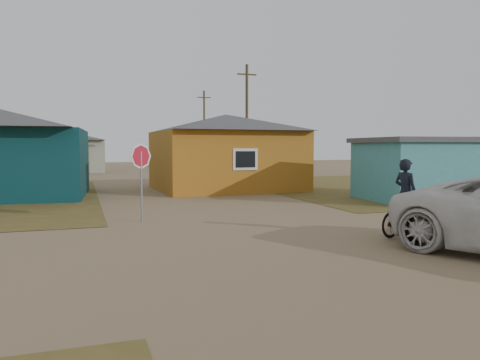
% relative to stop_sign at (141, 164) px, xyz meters
% --- Properties ---
extents(ground, '(120.00, 120.00, 0.00)m').
position_rel_stop_sign_xyz_m(ground, '(2.99, -4.64, -1.72)').
color(ground, '#846B4C').
extents(grass_ne, '(20.00, 18.00, 0.00)m').
position_rel_stop_sign_xyz_m(grass_ne, '(16.99, 8.36, -1.72)').
color(grass_ne, brown).
rests_on(grass_ne, ground).
extents(house_yellow, '(7.72, 6.76, 3.90)m').
position_rel_stop_sign_xyz_m(house_yellow, '(5.49, 9.36, 0.28)').
color(house_yellow, '#A66619').
rests_on(house_yellow, ground).
extents(shed_turquoise, '(6.71, 4.93, 2.60)m').
position_rel_stop_sign_xyz_m(shed_turquoise, '(12.49, 1.86, -0.41)').
color(shed_turquoise, teal).
rests_on(shed_turquoise, ground).
extents(house_pale_west, '(7.04, 6.15, 3.60)m').
position_rel_stop_sign_xyz_m(house_pale_west, '(-3.01, 29.36, 0.13)').
color(house_pale_west, gray).
rests_on(house_pale_west, ground).
extents(house_beige_east, '(6.95, 6.05, 3.60)m').
position_rel_stop_sign_xyz_m(house_beige_east, '(12.99, 35.36, 0.13)').
color(house_beige_east, tan).
rests_on(house_beige_east, ground).
extents(utility_pole_near, '(1.40, 0.20, 8.00)m').
position_rel_stop_sign_xyz_m(utility_pole_near, '(9.49, 17.36, 2.41)').
color(utility_pole_near, '#483C2B').
rests_on(utility_pole_near, ground).
extents(utility_pole_far, '(1.40, 0.20, 8.00)m').
position_rel_stop_sign_xyz_m(utility_pole_far, '(10.49, 33.36, 2.41)').
color(utility_pole_far, '#483C2B').
rests_on(utility_pole_far, ground).
extents(stop_sign, '(0.75, 0.20, 2.33)m').
position_rel_stop_sign_xyz_m(stop_sign, '(0.00, 0.00, 0.00)').
color(stop_sign, gray).
rests_on(stop_sign, ground).
extents(cyclist, '(1.78, 0.89, 1.93)m').
position_rel_stop_sign_xyz_m(cyclist, '(5.95, -4.36, -1.02)').
color(cyclist, black).
rests_on(cyclist, ground).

